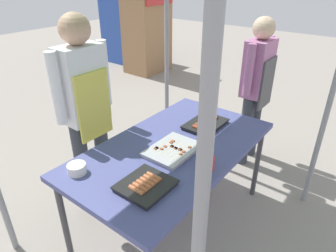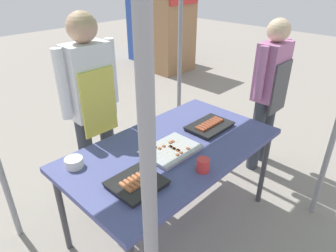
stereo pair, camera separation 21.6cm
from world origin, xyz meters
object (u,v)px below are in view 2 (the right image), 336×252
object	(u,v)px
vendor_woman	(91,99)
neighbor_stall_right	(171,24)
stall_table	(173,152)
drink_cup_near_edge	(203,165)
neighbor_stall_left	(151,20)
condiment_bowl	(74,163)
tray_grilled_sausages	(137,183)
tray_pork_links	(210,126)
tray_meat_skewers	(171,150)
customer_nearby	(270,86)

from	to	relation	value
vendor_woman	neighbor_stall_right	distance (m)	3.93
stall_table	drink_cup_near_edge	world-z (taller)	drink_cup_near_edge
stall_table	neighbor_stall_left	distance (m)	5.11
neighbor_stall_left	neighbor_stall_right	distance (m)	0.98
stall_table	condiment_bowl	size ratio (longest dim) A/B	13.33
tray_grilled_sausages	drink_cup_near_edge	size ratio (longest dim) A/B	3.35
tray_pork_links	neighbor_stall_right	bearing A→B (deg)	48.10
tray_meat_skewers	condiment_bowl	size ratio (longest dim) A/B	3.19
stall_table	customer_nearby	xyz separation A→B (m)	(1.28, -0.08, 0.20)
tray_meat_skewers	customer_nearby	world-z (taller)	customer_nearby
customer_nearby	neighbor_stall_left	world-z (taller)	neighbor_stall_left
tray_meat_skewers	neighbor_stall_right	size ratio (longest dim) A/B	0.21
condiment_bowl	vendor_woman	xyz separation A→B (m)	(0.43, 0.41, 0.20)
condiment_bowl	customer_nearby	bearing A→B (deg)	-10.89
condiment_bowl	vendor_woman	world-z (taller)	vendor_woman
tray_grilled_sausages	customer_nearby	distance (m)	1.76
vendor_woman	condiment_bowl	bearing A→B (deg)	43.88
tray_grilled_sausages	condiment_bowl	xyz separation A→B (m)	(-0.15, 0.44, 0.01)
customer_nearby	neighbor_stall_right	bearing A→B (deg)	59.44
condiment_bowl	stall_table	bearing A→B (deg)	-24.79
tray_pork_links	tray_meat_skewers	bearing A→B (deg)	-177.22
tray_meat_skewers	stall_table	bearing A→B (deg)	33.44
stall_table	customer_nearby	distance (m)	1.30
neighbor_stall_left	tray_grilled_sausages	bearing A→B (deg)	-133.89
tray_pork_links	condiment_bowl	xyz separation A→B (m)	(-1.04, 0.31, 0.01)
vendor_woman	tray_pork_links	bearing A→B (deg)	130.22
stall_table	customer_nearby	bearing A→B (deg)	-3.39
condiment_bowl	neighbor_stall_left	size ratio (longest dim) A/B	0.07
tray_meat_skewers	neighbor_stall_right	distance (m)	4.30
drink_cup_near_edge	customer_nearby	distance (m)	1.39
neighbor_stall_right	tray_grilled_sausages	bearing A→B (deg)	-138.96
tray_meat_skewers	neighbor_stall_left	world-z (taller)	neighbor_stall_left
neighbor_stall_left	neighbor_stall_right	size ratio (longest dim) A/B	0.94
tray_grilled_sausages	tray_meat_skewers	world-z (taller)	tray_grilled_sausages
neighbor_stall_left	neighbor_stall_right	bearing A→B (deg)	-108.94
tray_meat_skewers	drink_cup_near_edge	distance (m)	0.30
tray_grilled_sausages	vendor_woman	xyz separation A→B (m)	(0.28, 0.86, 0.21)
drink_cup_near_edge	vendor_woman	distance (m)	1.07
stall_table	tray_pork_links	world-z (taller)	tray_pork_links
tray_pork_links	vendor_woman	xyz separation A→B (m)	(-0.61, 0.73, 0.21)
vendor_woman	neighbor_stall_left	bearing A→B (deg)	-138.67
tray_pork_links	drink_cup_near_edge	world-z (taller)	drink_cup_near_edge
condiment_bowl	neighbor_stall_right	bearing A→B (deg)	35.50
tray_grilled_sausages	stall_table	bearing A→B (deg)	17.62
tray_grilled_sausages	tray_pork_links	bearing A→B (deg)	8.35
vendor_woman	customer_nearby	xyz separation A→B (m)	(1.48, -0.78, -0.08)
stall_table	vendor_woman	xyz separation A→B (m)	(-0.20, 0.71, 0.28)
vendor_woman	neighbor_stall_left	distance (m)	4.75
neighbor_stall_left	vendor_woman	bearing A→B (deg)	-138.67
stall_table	neighbor_stall_left	size ratio (longest dim) A/B	0.92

